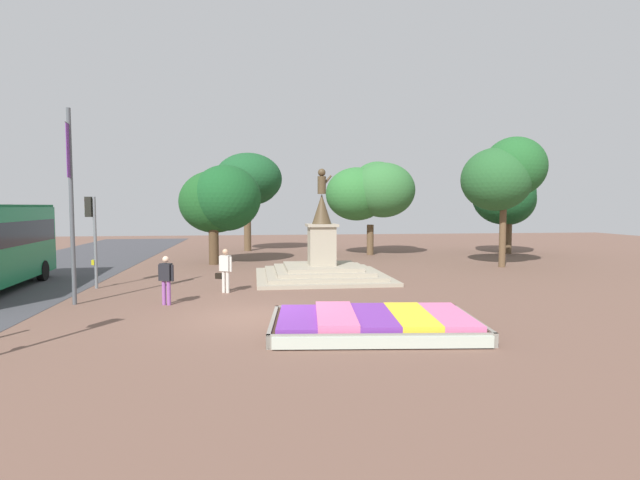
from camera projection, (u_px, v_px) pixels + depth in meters
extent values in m
plane|color=brown|center=(253.00, 317.00, 14.79)|extent=(84.63, 84.63, 0.00)
cube|color=#38281C|center=(373.00, 325.00, 13.20)|extent=(5.51, 3.72, 0.31)
cube|color=gray|center=(383.00, 341.00, 11.56)|extent=(5.38, 0.67, 0.35)
cube|color=gray|center=(366.00, 311.00, 14.84)|extent=(5.38, 0.67, 0.35)
cube|color=gray|center=(273.00, 325.00, 13.13)|extent=(0.46, 3.38, 0.35)
cube|color=gray|center=(472.00, 324.00, 13.27)|extent=(0.46, 3.38, 0.35)
cube|color=#72339E|center=(298.00, 318.00, 13.14)|extent=(1.31, 3.08, 0.11)
cube|color=#D86699|center=(336.00, 316.00, 13.16)|extent=(1.31, 3.08, 0.20)
cube|color=#72339E|center=(373.00, 317.00, 13.19)|extent=(1.31, 3.08, 0.15)
cube|color=yellow|center=(411.00, 316.00, 13.21)|extent=(1.31, 3.08, 0.16)
cube|color=#D86699|center=(448.00, 316.00, 13.24)|extent=(1.31, 3.08, 0.15)
cube|color=#B2BCAD|center=(383.00, 342.00, 11.51)|extent=(5.12, 0.74, 0.28)
cube|color=gray|center=(322.00, 276.00, 22.84)|extent=(5.94, 5.94, 0.15)
cube|color=gray|center=(322.00, 273.00, 22.83)|extent=(5.07, 5.07, 0.15)
cube|color=#9E947F|center=(322.00, 270.00, 22.82)|extent=(4.20, 4.20, 0.15)
cube|color=#9E937F|center=(322.00, 266.00, 22.81)|extent=(3.33, 3.33, 0.15)
cube|color=#9E937F|center=(322.00, 246.00, 22.74)|extent=(1.18, 1.18, 1.75)
cube|color=#9E937F|center=(322.00, 225.00, 22.68)|extent=(1.39, 1.39, 0.12)
cone|color=#473823|center=(322.00, 209.00, 22.63)|extent=(0.89, 0.89, 1.36)
cylinder|color=#473823|center=(322.00, 185.00, 22.56)|extent=(0.38, 0.38, 0.79)
sphere|color=#473823|center=(322.00, 172.00, 22.52)|extent=(0.35, 0.35, 0.35)
cylinder|color=#473823|center=(326.00, 182.00, 22.66)|extent=(0.57, 0.31, 0.62)
cylinder|color=slate|center=(95.00, 243.00, 19.88)|extent=(0.12, 0.12, 3.67)
cube|color=black|center=(89.00, 207.00, 19.76)|extent=(0.25, 0.28, 0.80)
cylinder|color=#4B0808|center=(85.00, 200.00, 19.73)|extent=(0.03, 0.14, 0.14)
cylinder|color=yellow|center=(85.00, 207.00, 19.75)|extent=(0.03, 0.14, 0.14)
cylinder|color=#0D4211|center=(86.00, 214.00, 19.77)|extent=(0.03, 0.14, 0.14)
cube|color=gold|center=(93.00, 262.00, 19.93)|extent=(0.10, 0.16, 0.20)
cylinder|color=#4C5156|center=(72.00, 207.00, 16.51)|extent=(0.14, 0.14, 6.51)
cube|color=#6B2D8C|center=(68.00, 150.00, 16.15)|extent=(0.06, 0.36, 1.76)
cylinder|color=#4C5156|center=(67.00, 123.00, 16.09)|extent=(0.09, 0.50, 0.03)
cylinder|color=black|center=(43.00, 271.00, 22.02)|extent=(0.34, 0.92, 0.90)
cylinder|color=beige|center=(228.00, 282.00, 18.93)|extent=(0.13, 0.13, 0.84)
cylinder|color=beige|center=(224.00, 282.00, 19.00)|extent=(0.13, 0.13, 0.84)
cube|color=beige|center=(225.00, 263.00, 18.91)|extent=(0.44, 0.38, 0.59)
cylinder|color=beige|center=(231.00, 264.00, 18.82)|extent=(0.09, 0.09, 0.56)
cylinder|color=beige|center=(220.00, 264.00, 19.01)|extent=(0.09, 0.09, 0.56)
sphere|color=tan|center=(225.00, 252.00, 18.88)|extent=(0.22, 0.22, 0.22)
cube|color=black|center=(219.00, 276.00, 19.06)|extent=(0.30, 0.25, 0.22)
cylinder|color=#8C4C99|center=(164.00, 293.00, 16.65)|extent=(0.13, 0.13, 0.82)
cylinder|color=#8C4C99|center=(169.00, 293.00, 16.61)|extent=(0.13, 0.13, 0.82)
cube|color=black|center=(166.00, 272.00, 16.58)|extent=(0.44, 0.35, 0.58)
cylinder|color=black|center=(160.00, 273.00, 16.64)|extent=(0.09, 0.09, 0.55)
cylinder|color=black|center=(172.00, 273.00, 16.52)|extent=(0.09, 0.09, 0.55)
sphere|color=beige|center=(166.00, 259.00, 16.55)|extent=(0.21, 0.21, 0.21)
cylinder|color=brown|center=(508.00, 238.00, 34.62)|extent=(0.47, 0.47, 2.20)
ellipsoid|color=#1B4E23|center=(500.00, 194.00, 34.87)|extent=(3.80, 3.90, 3.01)
ellipsoid|color=#164A23|center=(503.00, 195.00, 33.63)|extent=(4.10, 4.31, 4.02)
ellipsoid|color=#1B4D22|center=(507.00, 199.00, 34.81)|extent=(3.98, 3.74, 3.62)
cylinder|color=brown|center=(503.00, 236.00, 26.89)|extent=(0.36, 0.36, 3.37)
ellipsoid|color=#205927|center=(515.00, 167.00, 26.75)|extent=(3.30, 3.46, 3.20)
ellipsoid|color=#24582A|center=(496.00, 179.00, 26.76)|extent=(3.69, 3.94, 3.38)
cylinder|color=brown|center=(247.00, 227.00, 36.67)|extent=(0.52, 0.52, 3.50)
ellipsoid|color=#174923|center=(254.00, 180.00, 36.30)|extent=(3.80, 3.72, 3.56)
ellipsoid|color=#1A4D26|center=(248.00, 179.00, 36.28)|extent=(4.89, 4.91, 3.76)
cylinder|color=brown|center=(370.00, 240.00, 33.70)|extent=(0.46, 0.46, 2.04)
ellipsoid|color=#2E6A31|center=(377.00, 187.00, 34.34)|extent=(3.66, 3.41, 3.51)
ellipsoid|color=#316B34|center=(383.00, 190.00, 32.81)|extent=(4.19, 3.88, 3.61)
ellipsoid|color=#2D6C30|center=(357.00, 194.00, 33.37)|extent=(4.15, 4.11, 3.55)
cylinder|color=#4C3823|center=(214.00, 244.00, 28.13)|extent=(0.55, 0.55, 2.28)
ellipsoid|color=#174D22|center=(226.00, 198.00, 28.47)|extent=(3.98, 4.36, 3.76)
ellipsoid|color=#1B4B24|center=(215.00, 194.00, 28.66)|extent=(3.29, 3.27, 2.47)
ellipsoid|color=#1B4F20|center=(215.00, 202.00, 28.52)|extent=(4.02, 3.59, 3.57)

